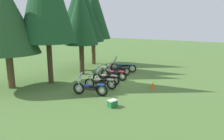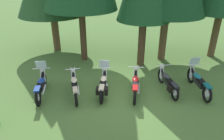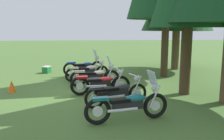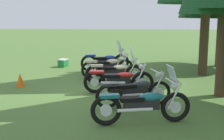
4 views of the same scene
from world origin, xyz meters
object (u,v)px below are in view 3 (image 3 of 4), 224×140
motorcycle_2 (94,76)px  motorcycle_5 (129,104)px  picnic_cooler (47,70)px  motorcycle_0 (84,67)px  traffic_cone (12,86)px  motorcycle_1 (88,71)px  motorcycle_4 (116,93)px  motorcycle_3 (101,83)px

motorcycle_2 → motorcycle_5: 4.23m
motorcycle_2 → picnic_cooler: bearing=121.9°
motorcycle_0 → motorcycle_2: bearing=-95.4°
motorcycle_2 → traffic_cone: bearing=-173.7°
motorcycle_1 → motorcycle_4: (4.00, 0.95, -0.01)m
motorcycle_0 → motorcycle_2: size_ratio=1.00×
motorcycle_3 → traffic_cone: size_ratio=4.77×
picnic_cooler → traffic_cone: 4.23m
motorcycle_4 → motorcycle_5: size_ratio=0.90×
motorcycle_1 → traffic_cone: motorcycle_1 is taller
motorcycle_2 → motorcycle_0: bearing=95.6°
picnic_cooler → motorcycle_3: bearing=30.5°
motorcycle_2 → traffic_cone: (0.67, -3.30, -0.22)m
motorcycle_1 → motorcycle_5: bearing=-98.8°
traffic_cone → motorcycle_1: bearing=121.9°
motorcycle_0 → traffic_cone: motorcycle_0 is taller
motorcycle_0 → traffic_cone: bearing=-146.6°
motorcycle_2 → motorcycle_3: bearing=-86.0°
motorcycle_0 → motorcycle_4: motorcycle_0 is taller
motorcycle_5 → motorcycle_1: bearing=90.5°
motorcycle_2 → motorcycle_1: bearing=98.7°
motorcycle_5 → traffic_cone: 5.43m
motorcycle_5 → traffic_cone: bearing=128.4°
motorcycle_0 → motorcycle_3: bearing=-96.0°
motorcycle_3 → motorcycle_2: bearing=97.4°
motorcycle_2 → traffic_cone: size_ratio=4.53×
motorcycle_0 → motorcycle_5: 6.90m
motorcycle_4 → picnic_cooler: 7.13m
motorcycle_1 → motorcycle_5: 5.46m
motorcycle_5 → picnic_cooler: size_ratio=4.35×
motorcycle_2 → motorcycle_3: 1.39m
motorcycle_2 → picnic_cooler: size_ratio=3.98×
motorcycle_1 → motorcycle_4: bearing=-97.9°
motorcycle_4 → picnic_cooler: bearing=99.5°
motorcycle_3 → picnic_cooler: bearing=118.8°
motorcycle_1 → motorcycle_3: 2.62m
motorcycle_4 → motorcycle_5: bearing=-98.7°
picnic_cooler → motorcycle_2: bearing=37.1°
motorcycle_2 → motorcycle_5: bearing=-83.3°
motorcycle_3 → motorcycle_5: bearing=-78.5°
motorcycle_0 → motorcycle_3: motorcycle_0 is taller
motorcycle_2 → motorcycle_4: (2.81, 0.65, -0.01)m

